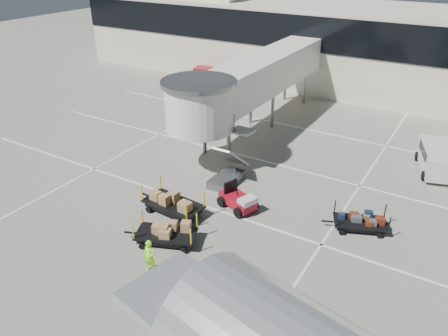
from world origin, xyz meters
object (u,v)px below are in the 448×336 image
Objects in this scene: ground_worker at (150,256)px; baggage_tug at (238,200)px; suitcase_cart at (361,222)px; box_cart_far at (176,204)px; minivan at (437,157)px; belt_loader at (213,75)px; box_cart_near at (163,234)px.

baggage_tug is at bearing 75.74° from ground_worker.
box_cart_far reaches higher than suitcase_cart.
minivan is (8.91, 10.83, 0.47)m from baggage_tug.
baggage_tug is at bearing -67.21° from belt_loader.
belt_loader reaches higher than ground_worker.
suitcase_cart is 10.37m from box_cart_near.
baggage_tug is 25.34m from belt_loader.
suitcase_cart is at bearing -54.69° from belt_loader.
box_cart_near is 0.86× the size of belt_loader.
box_cart_far is 0.96× the size of belt_loader.
box_cart_near is 0.89× the size of box_cart_far.
box_cart_far is at bearing 105.80° from ground_worker.
baggage_tug is 0.59× the size of box_cart_far.
minivan is (2.34, 9.34, 0.52)m from suitcase_cart.
ground_worker is at bearing -63.02° from box_cart_far.
ground_worker is 0.35× the size of minivan.
box_cart_far is 0.89× the size of minivan.
suitcase_cart is 9.64m from minivan.
suitcase_cart is at bearing 26.43° from box_cart_far.
box_cart_near reaches higher than suitcase_cart.
ground_worker is at bearing -75.97° from belt_loader.
baggage_tug is 5.09m from box_cart_near.
suitcase_cart is at bearing 32.92° from baggage_tug.
minivan is at bearing -35.27° from belt_loader.
box_cart_near is at bearing -62.20° from box_cart_far.
box_cart_near is at bearing -88.85° from baggage_tug.
minivan reaches higher than suitcase_cart.
baggage_tug is 0.57× the size of belt_loader.
suitcase_cart is 28.65m from belt_loader.
ground_worker is at bearing -136.48° from minivan.
box_cart_near is 2.10m from ground_worker.
belt_loader is (-14.81, 20.56, 0.22)m from baggage_tug.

